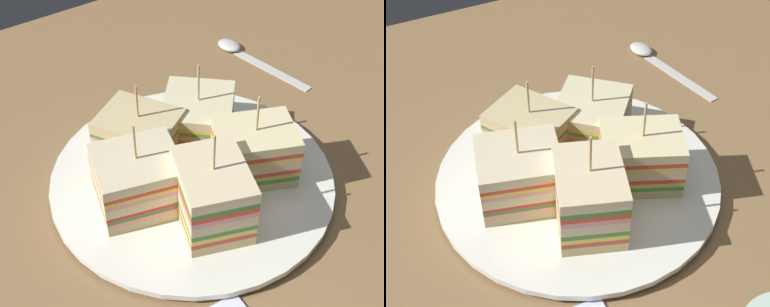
# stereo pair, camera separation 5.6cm
# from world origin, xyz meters

# --- Properties ---
(ground_plane) EXTENTS (1.28, 0.80, 0.02)m
(ground_plane) POSITION_xyz_m (0.00, 0.00, -0.01)
(ground_plane) COLOR olive
(plate) EXTENTS (0.29, 0.29, 0.01)m
(plate) POSITION_xyz_m (0.00, 0.00, 0.01)
(plate) COLOR white
(plate) RESTS_ON ground_plane
(sandwich_wedge_0) EXTENTS (0.11, 0.11, 0.09)m
(sandwich_wedge_0) POSITION_xyz_m (-0.04, -0.05, 0.04)
(sandwich_wedge_0) COLOR #D9BE7D
(sandwich_wedge_0) RESTS_ON plate
(sandwich_wedge_1) EXTENTS (0.09, 0.10, 0.09)m
(sandwich_wedge_1) POSITION_xyz_m (0.03, -0.05, 0.04)
(sandwich_wedge_1) COLOR beige
(sandwich_wedge_1) RESTS_ON plate
(sandwich_wedge_2) EXTENTS (0.09, 0.09, 0.09)m
(sandwich_wedge_2) POSITION_xyz_m (0.06, -0.00, 0.04)
(sandwich_wedge_2) COLOR #D1B77A
(sandwich_wedge_2) RESTS_ON plate
(sandwich_wedge_3) EXTENTS (0.08, 0.09, 0.10)m
(sandwich_wedge_3) POSITION_xyz_m (0.02, 0.06, 0.05)
(sandwich_wedge_3) COLOR #DABF7C
(sandwich_wedge_3) RESTS_ON plate
(sandwich_wedge_4) EXTENTS (0.10, 0.09, 0.09)m
(sandwich_wedge_4) POSITION_xyz_m (-0.05, 0.03, 0.04)
(sandwich_wedge_4) COLOR beige
(sandwich_wedge_4) RESTS_ON plate
(chip_pile) EXTENTS (0.06, 0.07, 0.02)m
(chip_pile) POSITION_xyz_m (-0.01, 0.01, 0.02)
(chip_pile) COLOR #E0D282
(chip_pile) RESTS_ON plate
(spoon) EXTENTS (0.05, 0.15, 0.01)m
(spoon) POSITION_xyz_m (-0.19, -0.16, 0.00)
(spoon) COLOR silver
(spoon) RESTS_ON ground_plane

